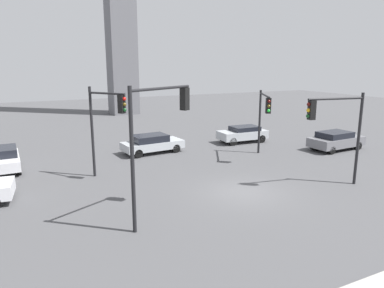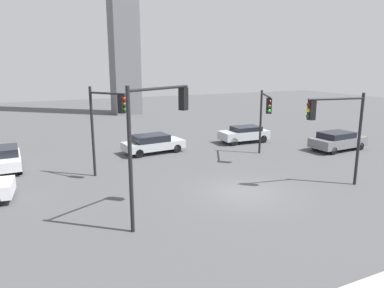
{
  "view_description": "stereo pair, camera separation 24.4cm",
  "coord_description": "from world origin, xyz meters",
  "px_view_note": "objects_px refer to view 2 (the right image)",
  "views": [
    {
      "loc": [
        -10.51,
        -14.94,
        6.66
      ],
      "look_at": [
        -1.24,
        3.73,
        1.97
      ],
      "focal_mm": 33.82,
      "sensor_mm": 36.0,
      "label": 1
    },
    {
      "loc": [
        -10.29,
        -15.05,
        6.66
      ],
      "look_at": [
        -1.24,
        3.73,
        1.97
      ],
      "focal_mm": 33.82,
      "sensor_mm": 36.0,
      "label": 2
    }
  ],
  "objects_px": {
    "car_1": "(337,140)",
    "car_4": "(244,134)",
    "traffic_light_2": "(265,111)",
    "car_2": "(6,158)",
    "traffic_light_0": "(336,122)",
    "traffic_light_3": "(157,124)",
    "traffic_light_1": "(106,116)",
    "car_0": "(153,143)"
  },
  "relations": [
    {
      "from": "car_2",
      "to": "car_4",
      "type": "relative_size",
      "value": 0.97
    },
    {
      "from": "car_1",
      "to": "car_4",
      "type": "bearing_deg",
      "value": 129.05
    },
    {
      "from": "traffic_light_0",
      "to": "car_0",
      "type": "distance_m",
      "value": 13.44
    },
    {
      "from": "car_0",
      "to": "car_4",
      "type": "bearing_deg",
      "value": -4.62
    },
    {
      "from": "car_2",
      "to": "car_0",
      "type": "bearing_deg",
      "value": 89.95
    },
    {
      "from": "traffic_light_2",
      "to": "traffic_light_3",
      "type": "height_order",
      "value": "traffic_light_3"
    },
    {
      "from": "traffic_light_0",
      "to": "car_4",
      "type": "xyz_separation_m",
      "value": [
        2.11,
        11.65,
        -2.87
      ]
    },
    {
      "from": "traffic_light_3",
      "to": "car_2",
      "type": "xyz_separation_m",
      "value": [
        -6.12,
        11.18,
        -3.42
      ]
    },
    {
      "from": "traffic_light_2",
      "to": "car_2",
      "type": "relative_size",
      "value": 1.16
    },
    {
      "from": "car_1",
      "to": "car_4",
      "type": "height_order",
      "value": "car_1"
    },
    {
      "from": "traffic_light_2",
      "to": "car_4",
      "type": "bearing_deg",
      "value": -171.85
    },
    {
      "from": "traffic_light_1",
      "to": "car_2",
      "type": "relative_size",
      "value": 1.31
    },
    {
      "from": "traffic_light_1",
      "to": "traffic_light_3",
      "type": "bearing_deg",
      "value": -30.22
    },
    {
      "from": "traffic_light_3",
      "to": "car_0",
      "type": "relative_size",
      "value": 1.24
    },
    {
      "from": "traffic_light_2",
      "to": "car_4",
      "type": "relative_size",
      "value": 1.12
    },
    {
      "from": "traffic_light_0",
      "to": "traffic_light_2",
      "type": "height_order",
      "value": "traffic_light_0"
    },
    {
      "from": "car_2",
      "to": "car_4",
      "type": "xyz_separation_m",
      "value": [
        18.2,
        0.27,
        -0.01
      ]
    },
    {
      "from": "traffic_light_1",
      "to": "car_1",
      "type": "distance_m",
      "value": 17.97
    },
    {
      "from": "traffic_light_1",
      "to": "car_2",
      "type": "height_order",
      "value": "traffic_light_1"
    },
    {
      "from": "traffic_light_3",
      "to": "car_4",
      "type": "bearing_deg",
      "value": 16.29
    },
    {
      "from": "traffic_light_0",
      "to": "traffic_light_1",
      "type": "xyz_separation_m",
      "value": [
        -10.62,
        6.76,
        0.08
      ]
    },
    {
      "from": "traffic_light_3",
      "to": "car_0",
      "type": "bearing_deg",
      "value": 44.43
    },
    {
      "from": "traffic_light_2",
      "to": "car_2",
      "type": "distance_m",
      "value": 17.25
    },
    {
      "from": "car_2",
      "to": "car_4",
      "type": "distance_m",
      "value": 18.2
    },
    {
      "from": "traffic_light_0",
      "to": "car_2",
      "type": "relative_size",
      "value": 1.25
    },
    {
      "from": "traffic_light_2",
      "to": "car_0",
      "type": "xyz_separation_m",
      "value": [
        -6.43,
        5.09,
        -2.66
      ]
    },
    {
      "from": "traffic_light_1",
      "to": "car_1",
      "type": "xyz_separation_m",
      "value": [
        17.72,
        -0.61,
        -2.94
      ]
    },
    {
      "from": "car_1",
      "to": "traffic_light_0",
      "type": "bearing_deg",
      "value": -142.23
    },
    {
      "from": "car_1",
      "to": "car_4",
      "type": "distance_m",
      "value": 7.42
    },
    {
      "from": "traffic_light_0",
      "to": "car_2",
      "type": "xyz_separation_m",
      "value": [
        -16.09,
        11.38,
        -2.87
      ]
    },
    {
      "from": "traffic_light_2",
      "to": "traffic_light_1",
      "type": "bearing_deg",
      "value": -63.44
    },
    {
      "from": "car_1",
      "to": "car_2",
      "type": "distance_m",
      "value": 23.77
    },
    {
      "from": "traffic_light_2",
      "to": "car_0",
      "type": "bearing_deg",
      "value": -100.32
    },
    {
      "from": "traffic_light_2",
      "to": "car_4",
      "type": "height_order",
      "value": "traffic_light_2"
    },
    {
      "from": "traffic_light_0",
      "to": "traffic_light_3",
      "type": "xyz_separation_m",
      "value": [
        -9.97,
        0.2,
        0.56
      ]
    },
    {
      "from": "traffic_light_0",
      "to": "car_4",
      "type": "bearing_deg",
      "value": -89.64
    },
    {
      "from": "traffic_light_1",
      "to": "traffic_light_2",
      "type": "xyz_separation_m",
      "value": [
        10.86,
        -0.28,
        -0.3
      ]
    },
    {
      "from": "traffic_light_2",
      "to": "car_0",
      "type": "relative_size",
      "value": 1.01
    },
    {
      "from": "car_0",
      "to": "car_4",
      "type": "distance_m",
      "value": 8.3
    },
    {
      "from": "car_4",
      "to": "traffic_light_1",
      "type": "bearing_deg",
      "value": 23.41
    },
    {
      "from": "traffic_light_0",
      "to": "car_2",
      "type": "distance_m",
      "value": 19.91
    },
    {
      "from": "traffic_light_0",
      "to": "traffic_light_3",
      "type": "height_order",
      "value": "traffic_light_3"
    }
  ]
}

